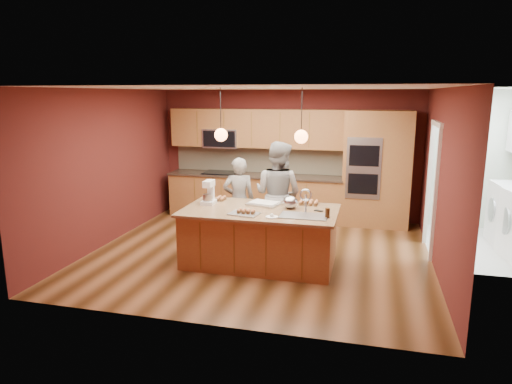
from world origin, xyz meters
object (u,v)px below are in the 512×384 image
(person_left, at_px, (239,201))
(person_right, at_px, (278,194))
(island, at_px, (261,236))
(mixing_bowl, at_px, (290,202))
(stand_mixer, at_px, (209,194))

(person_left, distance_m, person_right, 0.72)
(island, relative_size, person_right, 1.29)
(island, xyz_separation_m, mixing_bowl, (0.43, 0.17, 0.52))
(island, bearing_deg, mixing_bowl, 21.98)
(island, height_order, mixing_bowl, island)
(person_right, bearing_deg, person_left, 19.37)
(island, relative_size, person_left, 1.54)
(person_left, relative_size, stand_mixer, 4.01)
(mixing_bowl, bearing_deg, person_left, 144.59)
(person_left, height_order, mixing_bowl, person_left)
(stand_mixer, xyz_separation_m, mixing_bowl, (1.33, 0.02, -0.07))
(person_left, height_order, person_right, person_right)
(person_left, bearing_deg, person_right, 161.77)
(person_left, relative_size, mixing_bowl, 6.33)
(island, relative_size, mixing_bowl, 9.78)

